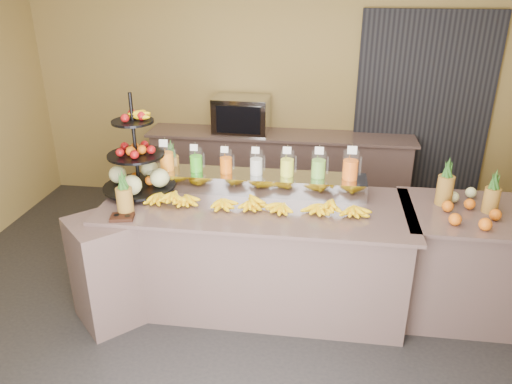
% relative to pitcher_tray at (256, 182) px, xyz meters
% --- Properties ---
extents(ground, '(6.00, 6.00, 0.00)m').
position_rel_pitcher_tray_xyz_m(ground, '(0.04, -0.58, -1.01)').
color(ground, black).
rests_on(ground, ground).
extents(room_envelope, '(6.04, 5.02, 2.82)m').
position_rel_pitcher_tray_xyz_m(room_envelope, '(0.23, 0.21, 0.87)').
color(room_envelope, olive).
rests_on(room_envelope, ground).
extents(buffet_counter, '(2.75, 1.25, 0.93)m').
position_rel_pitcher_tray_xyz_m(buffet_counter, '(-0.07, -0.32, -0.54)').
color(buffet_counter, gray).
rests_on(buffet_counter, ground).
extents(right_counter, '(1.08, 0.88, 0.93)m').
position_rel_pitcher_tray_xyz_m(right_counter, '(1.74, -0.18, -0.54)').
color(right_counter, gray).
rests_on(right_counter, ground).
extents(back_ledge, '(3.10, 0.55, 0.93)m').
position_rel_pitcher_tray_xyz_m(back_ledge, '(0.04, 1.67, -0.54)').
color(back_ledge, gray).
rests_on(back_ledge, ground).
extents(pitcher_tray, '(1.85, 0.30, 0.15)m').
position_rel_pitcher_tray_xyz_m(pitcher_tray, '(0.00, 0.00, 0.00)').
color(pitcher_tray, gray).
rests_on(pitcher_tray, buffet_counter).
extents(juice_pitcher_orange_a, '(0.12, 0.13, 0.30)m').
position_rel_pitcher_tray_xyz_m(juice_pitcher_orange_a, '(-0.78, -0.00, 0.18)').
color(juice_pitcher_orange_a, silver).
rests_on(juice_pitcher_orange_a, pitcher_tray).
extents(juice_pitcher_green, '(0.11, 0.11, 0.27)m').
position_rel_pitcher_tray_xyz_m(juice_pitcher_green, '(-0.52, -0.00, 0.17)').
color(juice_pitcher_green, silver).
rests_on(juice_pitcher_green, pitcher_tray).
extents(juice_pitcher_orange_b, '(0.11, 0.11, 0.26)m').
position_rel_pitcher_tray_xyz_m(juice_pitcher_orange_b, '(-0.26, -0.00, 0.16)').
color(juice_pitcher_orange_b, silver).
rests_on(juice_pitcher_orange_b, pitcher_tray).
extents(juice_pitcher_milk, '(0.11, 0.12, 0.27)m').
position_rel_pitcher_tray_xyz_m(juice_pitcher_milk, '(-0.00, -0.00, 0.17)').
color(juice_pitcher_milk, silver).
rests_on(juice_pitcher_milk, pitcher_tray).
extents(juice_pitcher_lemon, '(0.12, 0.12, 0.28)m').
position_rel_pitcher_tray_xyz_m(juice_pitcher_lemon, '(0.26, -0.00, 0.17)').
color(juice_pitcher_lemon, silver).
rests_on(juice_pitcher_lemon, pitcher_tray).
extents(juice_pitcher_lime, '(0.12, 0.13, 0.30)m').
position_rel_pitcher_tray_xyz_m(juice_pitcher_lime, '(0.52, -0.00, 0.17)').
color(juice_pitcher_lime, silver).
rests_on(juice_pitcher_lime, pitcher_tray).
extents(juice_pitcher_orange_c, '(0.13, 0.14, 0.32)m').
position_rel_pitcher_tray_xyz_m(juice_pitcher_orange_c, '(0.78, -0.00, 0.18)').
color(juice_pitcher_orange_c, silver).
rests_on(juice_pitcher_orange_c, pitcher_tray).
extents(banana_heap, '(1.80, 0.16, 0.15)m').
position_rel_pitcher_tray_xyz_m(banana_heap, '(0.02, -0.34, -0.02)').
color(banana_heap, yellow).
rests_on(banana_heap, buffet_counter).
extents(fruit_stand, '(0.67, 0.67, 0.85)m').
position_rel_pitcher_tray_xyz_m(fruit_stand, '(-0.95, -0.16, 0.14)').
color(fruit_stand, black).
rests_on(fruit_stand, buffet_counter).
extents(condiment_caddy, '(0.20, 0.16, 0.03)m').
position_rel_pitcher_tray_xyz_m(condiment_caddy, '(-0.94, -0.68, -0.06)').
color(condiment_caddy, black).
rests_on(condiment_caddy, buffet_counter).
extents(pineapple_left_a, '(0.13, 0.13, 0.37)m').
position_rel_pitcher_tray_xyz_m(pineapple_left_a, '(-0.94, -0.59, 0.06)').
color(pineapple_left_a, brown).
rests_on(pineapple_left_a, buffet_counter).
extents(pineapple_left_b, '(0.13, 0.13, 0.39)m').
position_rel_pitcher_tray_xyz_m(pineapple_left_b, '(-0.77, 0.11, 0.07)').
color(pineapple_left_b, brown).
rests_on(pineapple_left_b, buffet_counter).
extents(right_fruit_pile, '(0.46, 0.44, 0.24)m').
position_rel_pitcher_tray_xyz_m(right_fruit_pile, '(1.68, -0.21, 0.00)').
color(right_fruit_pile, brown).
rests_on(right_fruit_pile, right_counter).
extents(oven_warmer, '(0.64, 0.46, 0.42)m').
position_rel_pitcher_tray_xyz_m(oven_warmer, '(-0.41, 1.67, 0.13)').
color(oven_warmer, gray).
rests_on(oven_warmer, back_ledge).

